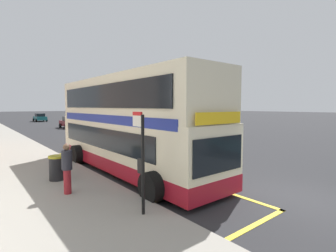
{
  "coord_description": "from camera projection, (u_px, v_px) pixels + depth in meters",
  "views": [
    {
      "loc": [
        -8.32,
        -3.26,
        3.07
      ],
      "look_at": [
        -0.3,
        6.69,
        2.05
      ],
      "focal_mm": 26.68,
      "sensor_mm": 36.0,
      "label": 1
    }
  ],
  "objects": [
    {
      "name": "litter_bin",
      "position": [
        57.0,
        168.0,
        9.92
      ],
      "size": [
        0.63,
        0.63,
        0.97
      ],
      "color": "black",
      "rests_on": "pavement_near"
    },
    {
      "name": "double_decker_bus",
      "position": [
        128.0,
        128.0,
        11.72
      ],
      "size": [
        3.25,
        10.92,
        4.4
      ],
      "color": "beige",
      "rests_on": "ground"
    },
    {
      "name": "bus_bay_markings",
      "position": [
        128.0,
        172.0,
        11.67
      ],
      "size": [
        2.85,
        13.48,
        0.01
      ],
      "color": "yellow",
      "rests_on": "ground"
    },
    {
      "name": "bus_stop_sign",
      "position": [
        141.0,
        155.0,
        6.73
      ],
      "size": [
        0.09,
        0.51,
        2.78
      ],
      "color": "black",
      "rests_on": "pavement_near"
    },
    {
      "name": "ground_plane",
      "position": [
        49.0,
        130.0,
        32.82
      ],
      "size": [
        260.0,
        260.0,
        0.0
      ],
      "primitive_type": "plane",
      "color": "#28282B"
    },
    {
      "name": "parked_car_navy_distant",
      "position": [
        99.0,
        127.0,
        27.18
      ],
      "size": [
        2.09,
        4.2,
        1.62
      ],
      "rotation": [
        0.0,
        0.0,
        -0.05
      ],
      "color": "navy",
      "rests_on": "ground"
    },
    {
      "name": "pedestrian_waiting_near_sign",
      "position": [
        67.0,
        167.0,
        8.31
      ],
      "size": [
        0.34,
        0.34,
        1.69
      ],
      "color": "maroon",
      "rests_on": "pavement_near"
    },
    {
      "name": "parked_car_teal_behind",
      "position": [
        40.0,
        118.0,
        49.82
      ],
      "size": [
        2.09,
        4.2,
        1.62
      ],
      "rotation": [
        0.0,
        0.0,
        0.03
      ],
      "color": "#196066",
      "rests_on": "ground"
    },
    {
      "name": "parked_car_maroon_across",
      "position": [
        70.0,
        122.0,
        35.03
      ],
      "size": [
        2.09,
        4.2,
        1.62
      ],
      "rotation": [
        0.0,
        0.0,
        0.02
      ],
      "color": "maroon",
      "rests_on": "ground"
    }
  ]
}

